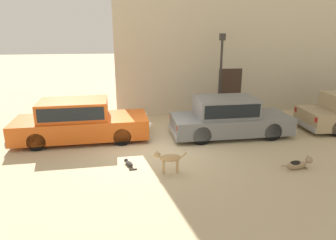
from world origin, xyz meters
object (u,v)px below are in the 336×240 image
Objects in this scene: parked_sedan_second at (228,117)px; street_lamp at (221,65)px; stray_dog_spotted at (168,158)px; stray_cat at (129,163)px; parked_sedan_nearest at (79,120)px; stray_dog_tan at (299,164)px.

street_lamp is (0.32, 2.27, 1.63)m from parked_sedan_second.
stray_cat is (-1.08, 0.55, -0.35)m from stray_dog_spotted.
street_lamp reaches higher than stray_cat.
parked_sedan_second is 3.80m from stray_dog_spotted.
parked_sedan_nearest is 4.09m from stray_dog_spotted.
street_lamp is (4.04, 4.45, 2.29)m from stray_cat.
parked_sedan_nearest is at bearing 146.10° from stray_dog_tan.
stray_cat is at bearing -57.08° from parked_sedan_nearest.
stray_dog_spotted is at bearing -49.15° from parked_sedan_nearest.
street_lamp is (5.76, 2.03, 1.62)m from parked_sedan_nearest.
parked_sedan_nearest reaches higher than stray_dog_spotted.
street_lamp is at bearing -117.42° from stray_dog_spotted.
stray_dog_tan is at bearing -124.80° from stray_cat.
street_lamp reaches higher than parked_sedan_nearest.
stray_dog_spotted is at bearing -135.32° from parked_sedan_second.
stray_cat is at bearing -23.69° from stray_dog_spotted.
street_lamp reaches higher than parked_sedan_second.
stray_cat is (-3.72, -2.18, -0.66)m from parked_sedan_second.
parked_sedan_second is 3.27m from stray_dog_tan.
parked_sedan_second is at bearing -98.08° from street_lamp.
stray_dog_tan is at bearing -81.23° from street_lamp.
stray_dog_tan is at bearing 178.82° from stray_dog_spotted.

